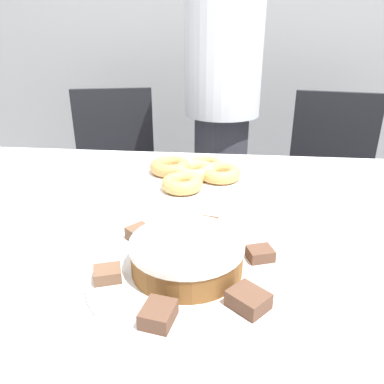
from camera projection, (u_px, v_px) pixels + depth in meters
table at (198, 244)px, 0.89m from camera, size 1.92×1.02×0.73m
person_standing at (222, 102)px, 1.64m from camera, size 0.33×0.33×1.60m
office_chair_left at (117, 187)px, 1.89m from camera, size 0.54×0.54×0.87m
office_chair_right at (327, 195)px, 1.79m from camera, size 0.52×0.52×0.87m
plate_cake at (187, 271)px, 0.67m from camera, size 0.36×0.36×0.01m
plate_donuts at (195, 178)px, 1.09m from camera, size 0.35×0.35×0.01m
frosted_cake at (187, 255)px, 0.66m from camera, size 0.20×0.20×0.06m
lamington_0 at (248, 300)px, 0.57m from camera, size 0.07×0.07×0.03m
lamington_1 at (260, 254)px, 0.69m from camera, size 0.06×0.05×0.02m
lamington_2 at (207, 226)px, 0.78m from camera, size 0.05×0.05×0.03m
lamington_3 at (141, 234)px, 0.76m from camera, size 0.07×0.07×0.03m
lamington_4 at (108, 274)px, 0.63m from camera, size 0.06×0.05×0.02m
lamington_5 at (158, 314)px, 0.54m from camera, size 0.05×0.06×0.03m
donut_0 at (195, 171)px, 1.08m from camera, size 0.12×0.12×0.04m
donut_1 at (205, 164)px, 1.15m from camera, size 0.11×0.11×0.03m
donut_2 at (170, 167)px, 1.11m from camera, size 0.12×0.12×0.04m
donut_3 at (182, 184)px, 0.99m from camera, size 0.11×0.11×0.04m
donut_4 at (220, 173)px, 1.07m from camera, size 0.12×0.12×0.04m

